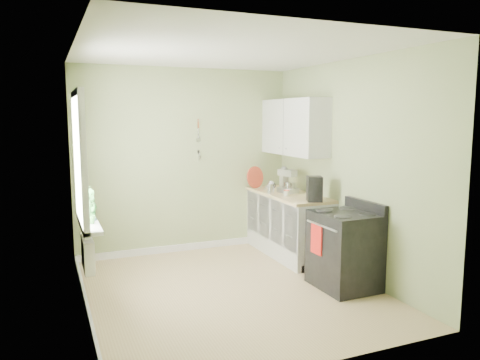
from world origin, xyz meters
name	(u,v)px	position (x,y,z in m)	size (l,w,h in m)	color
floor	(230,291)	(0.00, 0.00, -0.01)	(3.20, 3.60, 0.02)	tan
ceiling	(230,50)	(0.00, 0.00, 2.71)	(3.20, 3.60, 0.02)	white
wall_back	(185,161)	(0.00, 1.81, 1.35)	(3.20, 0.02, 2.70)	#99A671
wall_left	(79,183)	(-1.61, 0.00, 1.35)	(0.02, 3.60, 2.70)	#99A671
wall_right	(350,169)	(1.61, 0.00, 1.35)	(0.02, 3.60, 2.70)	#99A671
base_cabinets	(288,225)	(1.30, 1.00, 0.43)	(0.60, 1.60, 0.87)	white
countertop	(288,194)	(1.29, 1.00, 0.89)	(0.64, 1.60, 0.04)	#D6BB82
upper_cabinets	(294,127)	(1.43, 1.10, 1.85)	(0.35, 1.40, 0.80)	white
window	(79,160)	(-1.58, 0.30, 1.55)	(0.06, 1.14, 1.44)	white
window_sill	(89,222)	(-1.51, 0.30, 0.88)	(0.18, 1.14, 0.04)	white
radiator	(87,254)	(-1.54, 0.25, 0.55)	(0.12, 0.50, 0.35)	white
wall_utensils	(199,146)	(0.20, 1.78, 1.56)	(0.02, 0.14, 0.58)	#D6BB82
stove	(345,250)	(1.28, -0.41, 0.46)	(0.66, 0.74, 1.02)	black
stand_mixer	(287,182)	(1.30, 1.05, 1.07)	(0.25, 0.34, 0.37)	#B2B2B7
kettle	(271,187)	(1.05, 1.08, 1.00)	(0.17, 0.10, 0.18)	silver
coffee_maker	(314,189)	(1.29, 0.30, 1.06)	(0.25, 0.26, 0.33)	black
red_tray	(255,177)	(1.05, 1.62, 1.08)	(0.34, 0.34, 0.02)	#C74129
jar	(286,193)	(1.15, 0.79, 0.95)	(0.08, 0.08, 0.09)	#B3AF8D
plant_a	(90,209)	(-1.50, 0.13, 1.05)	(0.16, 0.11, 0.30)	#2F6B29
plant_b	(88,204)	(-1.50, 0.36, 1.07)	(0.18, 0.15, 0.33)	#2F6B29
plant_c	(86,199)	(-1.50, 0.71, 1.06)	(0.18, 0.18, 0.32)	#2F6B29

